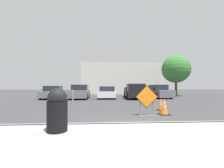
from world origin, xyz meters
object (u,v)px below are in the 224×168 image
Objects in this scene: road_closed_sign at (147,99)px; parked_car_second at (80,92)px; parked_car_nearest at (53,93)px; bollard_nearest at (73,97)px; trash_bin at (57,109)px; traffic_cone_second at (161,104)px; pickup_truck at (134,92)px; parked_car_third at (107,93)px; traffic_cone_nearest at (164,106)px; parked_car_fourth at (158,92)px; bollard_second at (48,98)px.

parked_car_second reaches higher than road_closed_sign.
road_closed_sign is at bearing 122.28° from parked_car_nearest.
trash_bin is at bearing -82.23° from bollard_nearest.
pickup_truck reaches higher than traffic_cone_second.
parked_car_second reaches higher than parked_car_nearest.
parked_car_nearest is at bearing 3.15° from parked_car_third.
traffic_cone_nearest is 0.72× the size of bollard_nearest.
road_closed_sign is 1.02m from traffic_cone_nearest.
traffic_cone_second is 0.13× the size of pickup_truck.
trash_bin is at bearing 85.82° from parked_car_third.
bollard_nearest is (3.31, -5.75, -0.08)m from parked_car_nearest.
parked_car_third is at bearing 82.17° from trash_bin.
bollard_nearest is at bearing 30.71° from parked_car_fourth.
parked_car_nearest is 3.06m from parked_car_second.
traffic_cone_second is (0.34, 1.24, -0.04)m from traffic_cone_nearest.
traffic_cone_second is 7.98m from bollard_second.
bollard_nearest is at bearing 97.77° from trash_bin.
parked_car_second reaches higher than trash_bin.
traffic_cone_second is at bearing 110.86° from parked_car_third.
parked_car_second is at bearing 169.83° from parked_car_nearest.
parked_car_third is at bearing 175.70° from parked_car_nearest.
pickup_truck is at bearing 41.97° from bollard_nearest.
parked_car_second is at bearing 92.80° from bollard_nearest.
traffic_cone_nearest is 9.63m from pickup_truck.
traffic_cone_nearest is at bearing -105.31° from traffic_cone_second.
parked_car_nearest reaches higher than trash_bin.
parked_car_fourth is (12.17, 0.22, 0.05)m from parked_car_nearest.
parked_car_second is at bearing 74.06° from bollard_second.
parked_car_third is at bearing -175.21° from parked_car_second.
road_closed_sign is at bearing 101.80° from parked_car_third.
traffic_cone_nearest is (0.92, 0.24, -0.37)m from road_closed_sign.
traffic_cone_second is at bearing 49.49° from road_closed_sign.
parked_car_fourth reaches higher than bollard_second.
parked_car_second is at bearing 9.03° from parked_car_third.
traffic_cone_second is (1.26, 1.48, -0.41)m from road_closed_sign.
parked_car_third is 6.34m from bollard_nearest.
pickup_truck is 7.80m from bollard_nearest.
traffic_cone_nearest is 0.17× the size of parked_car_nearest.
parked_car_third is 0.76× the size of pickup_truck.
pickup_truck is at bearing 81.13° from road_closed_sign.
bollard_nearest is (-5.52, 3.16, 0.23)m from traffic_cone_second.
parked_car_third reaches higher than traffic_cone_nearest.
road_closed_sign is 10.44m from parked_car_third.
parked_car_third is at bearing -0.67° from parked_car_fourth.
parked_car_fourth is at bearing -177.05° from parked_car_second.
bollard_second is at bearing 25.96° from parked_car_fourth.
parked_car_second reaches higher than traffic_cone_nearest.
parked_car_nearest is 3.90× the size of trash_bin.
traffic_cone_nearest is at bearing 126.12° from parked_car_nearest.
parked_car_fourth is at bearing 29.24° from bollard_second.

